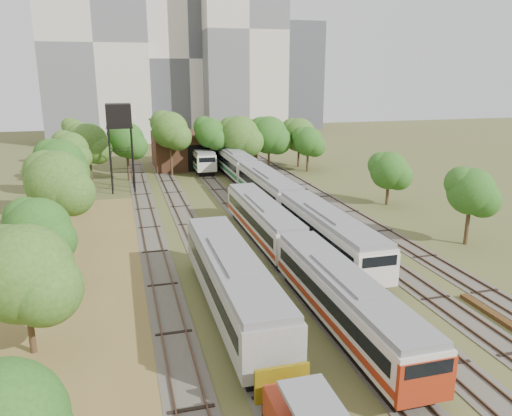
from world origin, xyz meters
name	(u,v)px	position (x,y,z in m)	size (l,w,h in m)	color
ground	(380,333)	(0.00, 0.00, 0.00)	(240.00, 240.00, 0.00)	#475123
dry_grass_patch	(74,310)	(-18.00, 8.00, 0.02)	(14.00, 60.00, 0.04)	brown
tracks	(258,219)	(-0.67, 25.00, 0.04)	(24.60, 80.00, 0.19)	#4C473D
railcar_red_set	(295,252)	(-2.00, 9.70, 1.90)	(2.91, 34.58, 3.59)	black
railcar_green_set	(268,189)	(2.00, 30.08, 2.05)	(3.13, 52.08, 3.87)	black
railcar_rear	(199,156)	(-2.00, 55.94, 1.91)	(2.93, 16.08, 3.62)	black
old_grey_coach	(233,282)	(-8.00, 4.76, 2.20)	(3.25, 18.00, 4.03)	black
water_tower	(119,118)	(-14.15, 42.36, 9.51)	(3.26, 3.26, 11.28)	black
rail_pile_near	(508,324)	(8.00, -1.35, 0.14)	(0.56, 8.44, 0.28)	#4E3316
rail_pile_far	(369,234)	(8.20, 17.06, 0.12)	(0.48, 7.64, 0.25)	#4E3316
maintenance_shed	(202,148)	(-1.00, 57.98, 2.91)	(16.45, 11.55, 7.58)	#3A2215
tree_band_left	(58,184)	(-20.03, 23.77, 5.22)	(6.67, 75.66, 8.56)	#382616
tree_band_far	(211,136)	(-0.81, 50.55, 5.82)	(37.81, 10.38, 9.55)	#382616
tree_band_right	(368,161)	(14.98, 30.61, 4.56)	(6.09, 40.55, 7.03)	#382616
tower_left	(94,44)	(-18.00, 95.00, 21.00)	(22.00, 16.00, 42.00)	beige
tower_centre	(184,60)	(2.00, 100.00, 18.00)	(20.00, 18.00, 36.00)	beige
tower_right	(241,31)	(14.00, 92.00, 24.00)	(18.00, 16.00, 48.00)	beige
tower_far_right	(296,76)	(34.00, 110.00, 14.00)	(12.00, 12.00, 28.00)	#43464B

